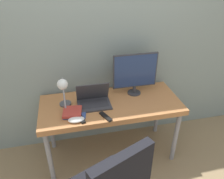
% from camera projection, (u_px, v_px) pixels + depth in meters
% --- Properties ---
extents(ground_plane, '(12.00, 12.00, 0.00)m').
position_uv_depth(ground_plane, '(117.00, 173.00, 2.44)').
color(ground_plane, '#937A56').
extents(wall_back, '(8.00, 0.05, 2.60)m').
position_uv_depth(wall_back, '(103.00, 41.00, 2.37)').
color(wall_back, gray).
rests_on(wall_back, ground_plane).
extents(desk, '(1.50, 0.63, 0.74)m').
position_uv_depth(desk, '(111.00, 108.00, 2.37)').
color(desk, '#B77542').
rests_on(desk, ground_plane).
extents(laptop, '(0.34, 0.24, 0.24)m').
position_uv_depth(laptop, '(94.00, 100.00, 2.28)').
color(laptop, '#38383D').
rests_on(laptop, desk).
extents(monitor, '(0.49, 0.15, 0.48)m').
position_uv_depth(monitor, '(135.00, 72.00, 2.37)').
color(monitor, '#333338').
rests_on(monitor, desk).
extents(desk_lamp, '(0.12, 0.25, 0.37)m').
position_uv_depth(desk_lamp, '(63.00, 89.00, 2.08)').
color(desk_lamp, '#4C4C51').
rests_on(desk_lamp, desk).
extents(book_stack, '(0.24, 0.21, 0.04)m').
position_uv_depth(book_stack, '(73.00, 113.00, 2.14)').
color(book_stack, '#334C8C').
rests_on(book_stack, desk).
extents(tv_remote, '(0.11, 0.17, 0.02)m').
position_uv_depth(tv_remote, '(106.00, 117.00, 2.11)').
color(tv_remote, black).
rests_on(tv_remote, desk).
extents(media_remote, '(0.08, 0.17, 0.02)m').
position_uv_depth(media_remote, '(81.00, 118.00, 2.09)').
color(media_remote, black).
rests_on(media_remote, desk).
extents(game_controller, '(0.15, 0.09, 0.04)m').
position_uv_depth(game_controller, '(76.00, 120.00, 2.05)').
color(game_controller, white).
rests_on(game_controller, desk).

